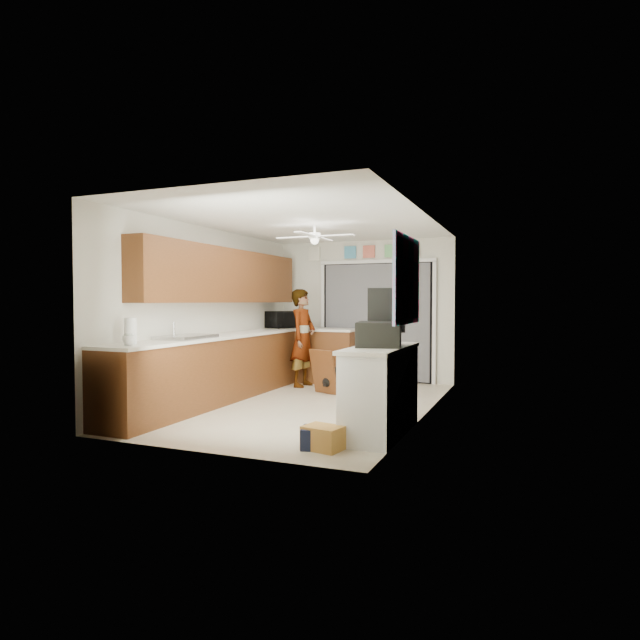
% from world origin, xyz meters
% --- Properties ---
extents(floor, '(5.00, 5.00, 0.00)m').
position_xyz_m(floor, '(0.00, 0.00, 0.00)').
color(floor, beige).
rests_on(floor, ground).
extents(ceiling, '(5.00, 5.00, 0.00)m').
position_xyz_m(ceiling, '(0.00, 0.00, 2.50)').
color(ceiling, white).
rests_on(ceiling, ground).
extents(wall_back, '(3.20, 0.00, 3.20)m').
position_xyz_m(wall_back, '(0.00, 2.50, 1.25)').
color(wall_back, silver).
rests_on(wall_back, ground).
extents(wall_front, '(3.20, 0.00, 3.20)m').
position_xyz_m(wall_front, '(0.00, -2.50, 1.25)').
color(wall_front, silver).
rests_on(wall_front, ground).
extents(wall_left, '(0.00, 5.00, 5.00)m').
position_xyz_m(wall_left, '(-1.60, 0.00, 1.25)').
color(wall_left, silver).
rests_on(wall_left, ground).
extents(wall_right, '(0.00, 5.00, 5.00)m').
position_xyz_m(wall_right, '(1.60, 0.00, 1.25)').
color(wall_right, silver).
rests_on(wall_right, ground).
extents(left_base_cabinets, '(0.60, 4.80, 0.90)m').
position_xyz_m(left_base_cabinets, '(-1.30, 0.00, 0.45)').
color(left_base_cabinets, brown).
rests_on(left_base_cabinets, floor).
extents(left_countertop, '(0.62, 4.80, 0.04)m').
position_xyz_m(left_countertop, '(-1.29, 0.00, 0.92)').
color(left_countertop, white).
rests_on(left_countertop, left_base_cabinets).
extents(upper_cabinets, '(0.32, 4.00, 0.80)m').
position_xyz_m(upper_cabinets, '(-1.44, 0.20, 1.80)').
color(upper_cabinets, brown).
rests_on(upper_cabinets, wall_left).
extents(sink_basin, '(0.50, 0.76, 0.06)m').
position_xyz_m(sink_basin, '(-1.29, -1.00, 0.95)').
color(sink_basin, silver).
rests_on(sink_basin, left_countertop).
extents(faucet, '(0.03, 0.03, 0.22)m').
position_xyz_m(faucet, '(-1.48, -1.00, 1.05)').
color(faucet, silver).
rests_on(faucet, left_countertop).
extents(peninsula_base, '(1.00, 0.60, 0.90)m').
position_xyz_m(peninsula_base, '(-0.50, 2.00, 0.45)').
color(peninsula_base, brown).
rests_on(peninsula_base, floor).
extents(peninsula_top, '(1.04, 0.64, 0.04)m').
position_xyz_m(peninsula_top, '(-0.50, 2.00, 0.92)').
color(peninsula_top, white).
rests_on(peninsula_top, peninsula_base).
extents(back_opening_recess, '(2.00, 0.06, 2.10)m').
position_xyz_m(back_opening_recess, '(0.25, 2.47, 1.05)').
color(back_opening_recess, black).
rests_on(back_opening_recess, wall_back).
extents(curtain_panel, '(1.90, 0.03, 2.05)m').
position_xyz_m(curtain_panel, '(0.25, 2.43, 1.05)').
color(curtain_panel, slate).
rests_on(curtain_panel, wall_back).
extents(door_trim_left, '(0.06, 0.04, 2.10)m').
position_xyz_m(door_trim_left, '(-0.77, 2.44, 1.05)').
color(door_trim_left, white).
rests_on(door_trim_left, wall_back).
extents(door_trim_right, '(0.06, 0.04, 2.10)m').
position_xyz_m(door_trim_right, '(1.27, 2.44, 1.05)').
color(door_trim_right, white).
rests_on(door_trim_right, wall_back).
extents(door_trim_head, '(2.10, 0.04, 0.06)m').
position_xyz_m(door_trim_head, '(0.25, 2.44, 2.12)').
color(door_trim_head, white).
rests_on(door_trim_head, wall_back).
extents(header_frame_1, '(0.22, 0.02, 0.22)m').
position_xyz_m(header_frame_1, '(-0.25, 2.47, 2.30)').
color(header_frame_1, '#499AC3').
rests_on(header_frame_1, wall_back).
extents(header_frame_2, '(0.22, 0.02, 0.22)m').
position_xyz_m(header_frame_2, '(0.10, 2.47, 2.30)').
color(header_frame_2, '#D96451').
rests_on(header_frame_2, wall_back).
extents(header_frame_3, '(0.22, 0.02, 0.22)m').
position_xyz_m(header_frame_3, '(0.50, 2.47, 2.30)').
color(header_frame_3, '#6EC174').
rests_on(header_frame_3, wall_back).
extents(header_frame_4, '(0.22, 0.02, 0.22)m').
position_xyz_m(header_frame_4, '(0.90, 2.47, 2.30)').
color(header_frame_4, beige).
rests_on(header_frame_4, wall_back).
extents(route66_sign, '(0.22, 0.02, 0.26)m').
position_xyz_m(route66_sign, '(-0.95, 2.47, 2.30)').
color(route66_sign, silver).
rests_on(route66_sign, wall_back).
extents(right_counter_base, '(0.50, 1.40, 0.90)m').
position_xyz_m(right_counter_base, '(1.35, -1.20, 0.45)').
color(right_counter_base, white).
rests_on(right_counter_base, floor).
extents(right_counter_top, '(0.54, 1.44, 0.04)m').
position_xyz_m(right_counter_top, '(1.34, -1.20, 0.92)').
color(right_counter_top, white).
rests_on(right_counter_top, right_counter_base).
extents(abstract_painting, '(0.03, 1.15, 0.95)m').
position_xyz_m(abstract_painting, '(1.58, -1.00, 1.65)').
color(abstract_painting, '#FC5DBF').
rests_on(abstract_painting, wall_right).
extents(ceiling_fan, '(1.14, 1.14, 0.24)m').
position_xyz_m(ceiling_fan, '(0.00, 0.20, 2.32)').
color(ceiling_fan, white).
rests_on(ceiling_fan, ceiling).
extents(microwave, '(0.56, 0.65, 0.30)m').
position_xyz_m(microwave, '(-1.31, 1.86, 1.09)').
color(microwave, black).
rests_on(microwave, left_countertop).
extents(cup, '(0.17, 0.17, 0.11)m').
position_xyz_m(cup, '(-1.23, -2.11, 1.00)').
color(cup, white).
rests_on(cup, left_countertop).
extents(jar_b, '(0.11, 0.11, 0.13)m').
position_xyz_m(jar_b, '(-1.24, -2.10, 1.00)').
color(jar_b, silver).
rests_on(jar_b, left_countertop).
extents(paper_towel_roll, '(0.15, 0.15, 0.30)m').
position_xyz_m(paper_towel_roll, '(-1.36, -1.93, 1.09)').
color(paper_towel_roll, white).
rests_on(paper_towel_roll, left_countertop).
extents(suitcase, '(0.57, 0.69, 0.26)m').
position_xyz_m(suitcase, '(1.32, -1.17, 1.07)').
color(suitcase, black).
rests_on(suitcase, right_counter_top).
extents(suitcase_rim, '(0.55, 0.66, 0.02)m').
position_xyz_m(suitcase_rim, '(1.32, -1.17, 0.96)').
color(suitcase_rim, yellow).
rests_on(suitcase_rim, suitcase).
extents(suitcase_lid, '(0.42, 0.12, 0.50)m').
position_xyz_m(suitcase_lid, '(1.32, -0.88, 1.32)').
color(suitcase_lid, black).
rests_on(suitcase_lid, suitcase).
extents(cardboard_box, '(0.41, 0.34, 0.23)m').
position_xyz_m(cardboard_box, '(1.00, -1.98, 0.11)').
color(cardboard_box, gold).
rests_on(cardboard_box, floor).
extents(navy_crate, '(0.39, 0.36, 0.20)m').
position_xyz_m(navy_crate, '(0.95, -1.96, 0.10)').
color(navy_crate, '#151B34').
rests_on(navy_crate, floor).
extents(cabinet_door_panel, '(0.49, 0.34, 0.68)m').
position_xyz_m(cabinet_door_panel, '(-0.12, 0.83, 0.34)').
color(cabinet_door_panel, brown).
rests_on(cabinet_door_panel, floor).
extents(man, '(0.42, 0.61, 1.62)m').
position_xyz_m(man, '(-0.72, 1.41, 0.81)').
color(man, white).
rests_on(man, floor).
extents(dog, '(0.23, 0.52, 0.41)m').
position_xyz_m(dog, '(-0.06, 1.12, 0.20)').
color(dog, black).
rests_on(dog, floor).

